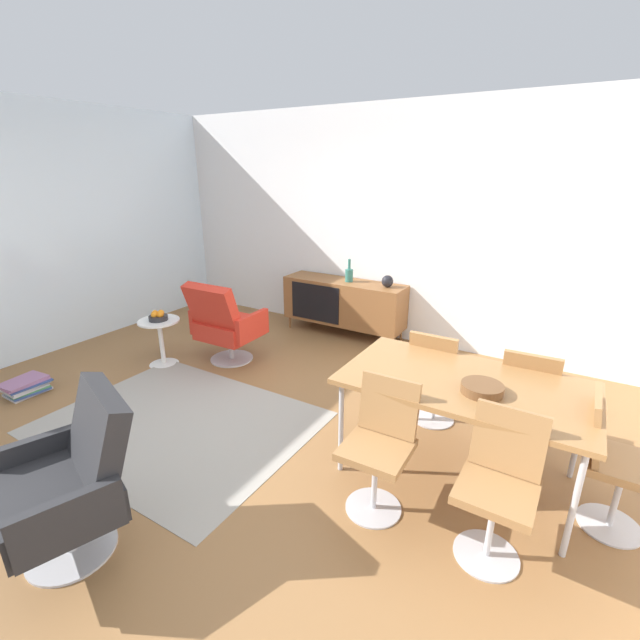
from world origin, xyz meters
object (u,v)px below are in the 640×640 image
vase_cobalt (349,274)px  dining_chair_front_right (499,482)px  sideboard (343,302)px  fruit_bowl (158,316)px  dining_chair_back_left (435,373)px  lounge_chair_red (225,323)px  dining_chair_front_left (380,442)px  dining_chair_far_end (614,459)px  armchair_black_shell (71,479)px  dining_chair_back_right (527,395)px  side_table_round (161,337)px  wooden_bowl_on_table (482,388)px  vase_sculptural_dark (387,281)px  magazine_stack (26,386)px  dining_table (464,387)px

vase_cobalt → dining_chair_front_right: bearing=-48.6°
sideboard → fruit_bowl: bearing=-124.2°
dining_chair_back_left → lounge_chair_red: (-2.36, 0.02, -0.00)m
sideboard → dining_chair_front_left: dining_chair_front_left is taller
dining_chair_far_end → armchair_black_shell: 3.10m
dining_chair_far_end → dining_chair_back_right: 0.77m
sideboard → side_table_round: sideboard is taller
dining_chair_far_end → dining_chair_back_left: same height
wooden_bowl_on_table → sideboard: bearing=135.0°
wooden_bowl_on_table → dining_chair_far_end: 0.82m
fruit_bowl → dining_chair_far_end: bearing=-2.2°
wooden_bowl_on_table → fruit_bowl: bearing=175.4°
side_table_round → wooden_bowl_on_table: bearing=-4.6°
vase_sculptural_dark → side_table_round: bearing=-134.9°
vase_cobalt → fruit_bowl: vase_cobalt is taller
dining_chair_back_left → lounge_chair_red: bearing=179.4°
vase_sculptural_dark → dining_chair_back_left: 1.85m
dining_chair_front_right → magazine_stack: dining_chair_front_right is taller
vase_cobalt → dining_chair_back_right: bearing=-32.8°
dining_chair_far_end → lounge_chair_red: size_ratio=0.90×
lounge_chair_red → fruit_bowl: lounge_chair_red is taller
dining_chair_back_left → fruit_bowl: bearing=-172.3°
dining_chair_back_right → magazine_stack: size_ratio=2.09×
dining_chair_front_right → armchair_black_shell: armchair_black_shell is taller
side_table_round → magazine_stack: side_table_round is taller
dining_chair_front_right → side_table_round: dining_chair_front_right is taller
wooden_bowl_on_table → side_table_round: wooden_bowl_on_table is taller
vase_cobalt → wooden_bowl_on_table: bearing=-46.0°
vase_cobalt → dining_chair_front_right: vase_cobalt is taller
vase_cobalt → side_table_round: vase_cobalt is taller
dining_chair_front_right → dining_chair_front_left: same height
dining_table → wooden_bowl_on_table: bearing=-39.8°
sideboard → armchair_black_shell: (0.34, -3.79, 0.03)m
dining_chair_far_end → fruit_bowl: 4.18m
dining_chair_front_left → magazine_stack: 3.58m
vase_sculptural_dark → magazine_stack: (-2.46, -3.03, -0.72)m
vase_cobalt → dining_chair_far_end: (2.83, -2.04, -0.34)m
vase_sculptural_dark → magazine_stack: 3.97m
dining_chair_front_right → side_table_round: 3.71m
vase_sculptural_dark → dining_chair_front_left: 2.82m
dining_chair_front_right → vase_sculptural_dark: bearing=124.3°
dining_table → dining_chair_back_right: dining_chair_back_right is taller
dining_chair_far_end → dining_chair_back_left: (-1.24, 0.56, 0.00)m
wooden_bowl_on_table → dining_chair_front_left: bearing=-137.0°
armchair_black_shell → dining_chair_back_left: bearing=60.4°
magazine_stack → fruit_bowl: bearing=62.5°
wooden_bowl_on_table → dining_chair_front_left: dining_chair_front_left is taller
magazine_stack → vase_cobalt: bearing=57.3°
sideboard → dining_chair_far_end: dining_chair_far_end is taller
sideboard → dining_table: bearing=-45.3°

